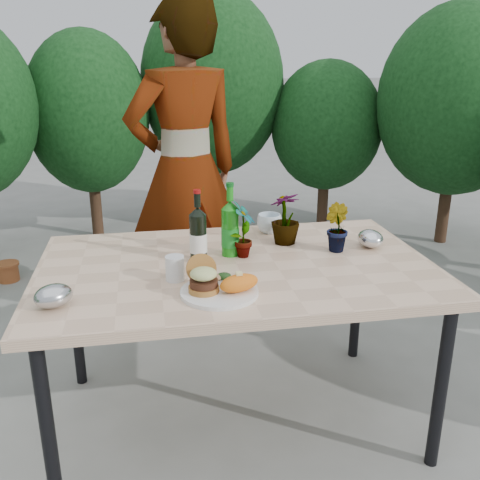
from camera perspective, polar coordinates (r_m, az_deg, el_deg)
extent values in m
plane|color=slate|center=(2.56, -0.33, -18.40)|extent=(80.00, 80.00, 0.00)
cube|color=beige|center=(2.19, -0.37, -3.04)|extent=(1.60, 1.00, 0.04)
cylinder|color=black|center=(2.02, -19.82, -18.68)|extent=(0.05, 0.05, 0.71)
cylinder|color=black|center=(2.25, 20.65, -14.50)|extent=(0.05, 0.05, 0.71)
cylinder|color=black|center=(2.73, -17.17, -7.98)|extent=(0.05, 0.05, 0.71)
cylinder|color=black|center=(2.90, 12.39, -5.84)|extent=(0.05, 0.05, 0.71)
cylinder|color=#382316|center=(5.01, -15.04, 2.74)|extent=(0.10, 0.10, 0.42)
ellipsoid|color=#194D1D|center=(4.85, -15.95, 12.94)|extent=(1.04, 1.04, 1.37)
cylinder|color=#382316|center=(5.21, -2.77, 4.45)|extent=(0.10, 0.10, 0.50)
ellipsoid|color=#194D1D|center=(5.05, -2.96, 16.30)|extent=(1.29, 1.29, 1.64)
cylinder|color=#382316|center=(5.17, 8.78, 3.43)|extent=(0.10, 0.10, 0.38)
ellipsoid|color=#194D1D|center=(5.02, 9.22, 11.95)|extent=(1.00, 1.00, 1.16)
cylinder|color=#382316|center=(5.01, 20.82, 2.26)|extent=(0.10, 0.10, 0.44)
ellipsoid|color=#194D1D|center=(4.84, 22.22, 13.61)|extent=(1.30, 1.30, 1.55)
cylinder|color=white|center=(1.91, -2.22, -5.58)|extent=(0.28, 0.28, 0.01)
cylinder|color=#B7722D|center=(1.90, -3.88, -5.21)|extent=(0.11, 0.11, 0.02)
cylinder|color=#472314|center=(1.89, -3.89, -4.59)|extent=(0.10, 0.10, 0.02)
ellipsoid|color=beige|center=(1.88, -3.91, -3.62)|extent=(0.10, 0.10, 0.04)
cylinder|color=#B7722D|center=(1.95, -4.16, -3.08)|extent=(0.11, 0.06, 0.11)
ellipsoid|color=orange|center=(1.89, -0.10, -4.62)|extent=(0.17, 0.12, 0.06)
ellipsoid|color=olive|center=(1.99, -2.59, -4.01)|extent=(0.04, 0.04, 0.02)
ellipsoid|color=#193814|center=(1.99, -1.76, -3.87)|extent=(0.06, 0.04, 0.03)
cylinder|color=black|center=(2.19, -4.48, 0.21)|extent=(0.07, 0.07, 0.20)
cylinder|color=white|center=(2.20, -4.46, -0.28)|extent=(0.07, 0.07, 0.08)
cone|color=black|center=(2.16, -4.55, 3.11)|extent=(0.07, 0.07, 0.03)
cylinder|color=black|center=(2.15, -4.58, 4.26)|extent=(0.03, 0.03, 0.06)
cylinder|color=maroon|center=(2.14, -4.61, 5.18)|extent=(0.03, 0.03, 0.01)
cylinder|color=#1A8A19|center=(2.25, -1.05, 0.83)|extent=(0.07, 0.07, 0.20)
cylinder|color=#198C26|center=(2.26, -1.05, 0.34)|extent=(0.08, 0.08, 0.08)
cone|color=#1A8A19|center=(2.22, -1.07, 3.76)|extent=(0.07, 0.07, 0.04)
cylinder|color=#1A8A19|center=(2.20, -1.08, 4.97)|extent=(0.03, 0.03, 0.06)
cylinder|color=#0C5919|center=(2.20, -1.09, 5.94)|extent=(0.03, 0.03, 0.02)
cylinder|color=silver|center=(2.03, -6.95, -3.01)|extent=(0.07, 0.07, 0.09)
imported|color=#2A581E|center=(2.22, 0.36, 1.13)|extent=(0.13, 0.15, 0.24)
imported|color=#1D531C|center=(2.34, 10.21, 1.31)|extent=(0.12, 0.13, 0.21)
imported|color=#25571E|center=(2.40, 4.85, 2.35)|extent=(0.17, 0.17, 0.24)
imported|color=silver|center=(2.56, 3.13, 1.75)|extent=(0.14, 0.14, 0.09)
ellipsoid|color=#B0B2B7|center=(1.91, -19.28, -5.64)|extent=(0.17, 0.16, 0.08)
ellipsoid|color=silver|center=(2.43, 13.73, 0.15)|extent=(0.12, 0.14, 0.08)
imported|color=#8D5646|center=(3.06, -5.87, 7.30)|extent=(0.79, 0.65, 1.88)
cylinder|color=#A15229|center=(4.25, -23.50, -3.24)|extent=(0.15, 0.15, 0.12)
cylinder|color=#A15229|center=(4.23, -23.62, -2.37)|extent=(0.17, 0.17, 0.02)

